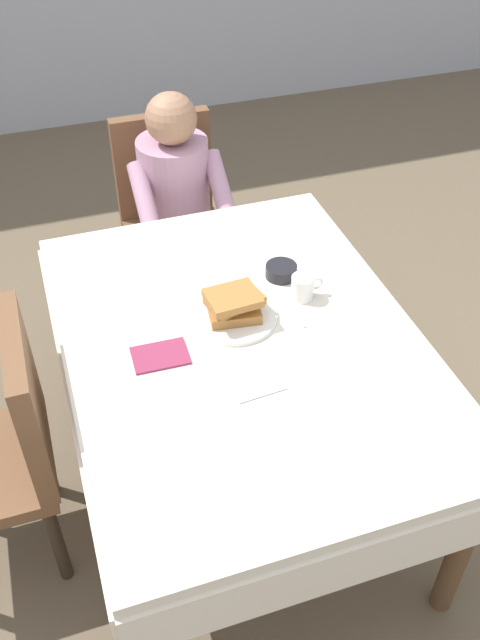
{
  "coord_description": "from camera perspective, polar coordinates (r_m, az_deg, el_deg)",
  "views": [
    {
      "loc": [
        -0.51,
        -1.52,
        2.21
      ],
      "look_at": [
        0.0,
        0.03,
        0.79
      ],
      "focal_mm": 38.84,
      "sensor_mm": 36.0,
      "label": 1
    }
  ],
  "objects": [
    {
      "name": "fork_left_of_plate",
      "position": [
        2.2,
        -5.03,
        -1.12
      ],
      "size": [
        0.03,
        0.18,
        0.0
      ],
      "primitive_type": "cube",
      "rotation": [
        0.0,
        0.0,
        1.46
      ],
      "color": "silver",
      "rests_on": "dining_table_main"
    },
    {
      "name": "spoon_near_edge",
      "position": [
        2.0,
        1.88,
        -6.16
      ],
      "size": [
        0.15,
        0.03,
        0.0
      ],
      "primitive_type": "cube",
      "rotation": [
        0.0,
        0.0,
        0.07
      ],
      "color": "silver",
      "rests_on": "dining_table_main"
    },
    {
      "name": "chair_left_side",
      "position": [
        2.28,
        -18.79,
        -9.48
      ],
      "size": [
        0.45,
        0.44,
        0.93
      ],
      "rotation": [
        0.0,
        0.0,
        1.57
      ],
      "color": "brown",
      "rests_on": "ground"
    },
    {
      "name": "ground_plane",
      "position": [
        2.73,
        0.13,
        -13.03
      ],
      "size": [
        14.0,
        14.0,
        0.0
      ],
      "primitive_type": "plane",
      "color": "brown"
    },
    {
      "name": "knife_right_of_plate",
      "position": [
        2.29,
        4.21,
        0.9
      ],
      "size": [
        0.03,
        0.2,
        0.0
      ],
      "primitive_type": "cube",
      "rotation": [
        0.0,
        0.0,
        1.67
      ],
      "color": "silver",
      "rests_on": "dining_table_main"
    },
    {
      "name": "diner_person",
      "position": [
        3.02,
        -5.2,
        10.09
      ],
      "size": [
        0.4,
        0.43,
        1.12
      ],
      "rotation": [
        0.0,
        0.0,
        3.14
      ],
      "color": "#B2849E",
      "rests_on": "ground"
    },
    {
      "name": "plate_breakfast",
      "position": [
        2.25,
        -0.48,
        0.33
      ],
      "size": [
        0.28,
        0.28,
        0.02
      ],
      "primitive_type": "cylinder",
      "color": "white",
      "rests_on": "dining_table_main"
    },
    {
      "name": "cup_coffee",
      "position": [
        2.32,
        5.21,
        2.7
      ],
      "size": [
        0.11,
        0.08,
        0.08
      ],
      "color": "white",
      "rests_on": "dining_table_main"
    },
    {
      "name": "breakfast_stack",
      "position": [
        2.21,
        -0.49,
        1.35
      ],
      "size": [
        0.2,
        0.17,
        0.09
      ],
      "color": "#A36B33",
      "rests_on": "plate_breakfast"
    },
    {
      "name": "bowl_butter",
      "position": [
        2.42,
        3.42,
        4.06
      ],
      "size": [
        0.11,
        0.11,
        0.04
      ],
      "primitive_type": "cylinder",
      "color": "black",
      "rests_on": "dining_table_main"
    },
    {
      "name": "napkin_folded",
      "position": [
        2.13,
        -6.59,
        -2.95
      ],
      "size": [
        0.17,
        0.13,
        0.01
      ],
      "primitive_type": "cube",
      "rotation": [
        0.0,
        0.0,
        -0.03
      ],
      "color": "#8C2D4C",
      "rests_on": "dining_table_main"
    },
    {
      "name": "dining_table_main",
      "position": [
        2.24,
        0.15,
        -3.2
      ],
      "size": [
        1.12,
        1.52,
        0.74
      ],
      "color": "silver",
      "rests_on": "ground"
    },
    {
      "name": "chair_diner",
      "position": [
        3.22,
        -5.75,
        9.31
      ],
      "size": [
        0.44,
        0.45,
        0.93
      ],
      "rotation": [
        0.0,
        0.0,
        3.14
      ],
      "color": "brown",
      "rests_on": "ground"
    }
  ]
}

